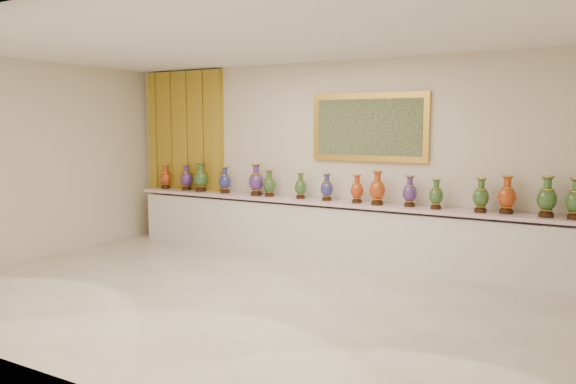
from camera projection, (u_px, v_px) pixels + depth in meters
name	position (u px, v px, depth m)	size (l,w,h in m)	color
ground	(253.00, 299.00, 6.59)	(8.00, 8.00, 0.00)	beige
room	(210.00, 152.00, 9.72)	(8.00, 8.00, 8.00)	beige
counter	(335.00, 231.00, 8.49)	(7.28, 0.48, 0.90)	white
vase_0	(166.00, 178.00, 10.08)	(0.22, 0.22, 0.44)	#311C0D
vase_1	(186.00, 179.00, 9.84)	(0.26, 0.26, 0.45)	#311C0D
vase_2	(201.00, 178.00, 9.65)	(0.30, 0.30, 0.51)	#311C0D
vase_3	(225.00, 181.00, 9.42)	(0.23, 0.23, 0.45)	#311C0D
vase_4	(256.00, 181.00, 9.08)	(0.25, 0.25, 0.51)	#311C0D
vase_5	(269.00, 185.00, 8.97)	(0.22, 0.22, 0.43)	#311C0D
vase_6	(301.00, 187.00, 8.71)	(0.24, 0.24, 0.40)	#311C0D
vase_7	(327.00, 188.00, 8.48)	(0.20, 0.20, 0.41)	#311C0D
vase_8	(357.00, 190.00, 8.23)	(0.22, 0.22, 0.42)	#311C0D
vase_9	(377.00, 190.00, 8.02)	(0.25, 0.25, 0.49)	#311C0D
vase_10	(410.00, 193.00, 7.86)	(0.22, 0.22, 0.44)	#311C0D
vase_11	(436.00, 195.00, 7.63)	(0.21, 0.21, 0.41)	#311C0D
vase_12	(481.00, 197.00, 7.33)	(0.25, 0.25, 0.45)	#311C0D
vase_13	(507.00, 196.00, 7.23)	(0.23, 0.23, 0.50)	#311C0D
vase_14	(547.00, 199.00, 6.95)	(0.27, 0.27, 0.51)	#311C0D
vase_15	(576.00, 201.00, 6.77)	(0.26, 0.26, 0.51)	#311C0D
label_card	(287.00, 199.00, 8.69)	(0.10, 0.06, 0.00)	white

